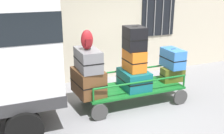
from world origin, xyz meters
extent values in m
plane|color=gray|center=(0.00, 0.00, 0.00)|extent=(40.00, 40.00, 0.00)
cube|color=black|center=(-1.80, 2.28, 2.00)|extent=(1.20, 0.04, 1.50)
cylinder|color=gray|center=(-2.25, 2.24, 2.00)|extent=(0.03, 0.03, 1.50)
cylinder|color=gray|center=(-1.95, 2.24, 2.00)|extent=(0.03, 0.03, 1.50)
cylinder|color=gray|center=(-1.65, 2.24, 2.00)|extent=(0.03, 0.03, 1.50)
cylinder|color=gray|center=(-1.35, 2.24, 2.00)|extent=(0.03, 0.03, 1.50)
cube|color=black|center=(2.20, 2.28, 2.00)|extent=(1.20, 0.04, 1.50)
cylinder|color=gray|center=(1.75, 2.24, 2.00)|extent=(0.03, 0.03, 1.50)
cylinder|color=gray|center=(2.05, 2.24, 2.00)|extent=(0.03, 0.03, 1.50)
cylinder|color=gray|center=(2.35, 2.24, 2.00)|extent=(0.03, 0.03, 1.50)
cylinder|color=gray|center=(2.65, 2.24, 2.00)|extent=(0.03, 0.03, 1.50)
cylinder|color=black|center=(-2.37, -0.64, 0.35)|extent=(0.70, 0.22, 0.70)
cube|color=#146023|center=(0.32, 0.26, 0.41)|extent=(2.47, 0.99, 0.05)
cylinder|color=#383838|center=(1.39, -0.26, 0.19)|extent=(0.39, 0.06, 0.39)
cylinder|color=#383838|center=(1.39, 0.77, 0.19)|extent=(0.39, 0.06, 0.39)
cylinder|color=#383838|center=(-0.76, -0.26, 0.19)|extent=(0.39, 0.06, 0.39)
cylinder|color=#383838|center=(-0.76, 0.77, 0.19)|extent=(0.39, 0.06, 0.39)
cylinder|color=#146023|center=(1.51, -0.20, 0.59)|extent=(0.04, 0.04, 0.30)
cylinder|color=#146023|center=(1.51, 0.71, 0.59)|extent=(0.04, 0.04, 0.30)
cylinder|color=#146023|center=(-0.88, -0.20, 0.59)|extent=(0.04, 0.04, 0.30)
cylinder|color=#146023|center=(-0.88, 0.71, 0.59)|extent=(0.04, 0.04, 0.30)
cylinder|color=#146023|center=(0.32, -0.20, 0.74)|extent=(2.39, 0.04, 0.04)
cylinder|color=#146023|center=(0.32, 0.71, 0.74)|extent=(2.39, 0.04, 0.04)
cube|color=brown|center=(-0.84, 0.29, 0.74)|extent=(0.66, 0.90, 0.60)
cube|color=black|center=(-0.84, 0.29, 0.74)|extent=(0.67, 0.91, 0.02)
cube|color=black|center=(-0.84, 0.29, 1.03)|extent=(0.16, 0.05, 0.02)
cube|color=slate|center=(-0.84, 0.26, 1.28)|extent=(0.45, 0.85, 0.48)
cube|color=black|center=(-0.84, 0.26, 1.28)|extent=(0.46, 0.86, 0.02)
cube|color=black|center=(-0.84, 0.26, 1.52)|extent=(0.16, 0.03, 0.02)
cube|color=#0F5960|center=(0.32, 0.23, 0.66)|extent=(0.60, 0.83, 0.45)
cube|color=black|center=(0.32, 0.23, 0.66)|extent=(0.61, 0.84, 0.02)
cube|color=black|center=(0.32, 0.23, 0.88)|extent=(0.16, 0.03, 0.02)
cube|color=orange|center=(0.32, 0.23, 1.15)|extent=(0.39, 0.60, 0.51)
cube|color=black|center=(0.32, 0.23, 1.15)|extent=(0.40, 0.61, 0.02)
cube|color=black|center=(0.32, 0.23, 1.40)|extent=(0.14, 0.03, 0.02)
cube|color=black|center=(0.32, 0.24, 1.69)|extent=(0.48, 0.58, 0.55)
cube|color=black|center=(0.32, 0.24, 1.69)|extent=(0.49, 0.59, 0.02)
cube|color=black|center=(0.32, 0.24, 1.96)|extent=(0.16, 0.04, 0.02)
cube|color=#4C5119|center=(1.47, 0.25, 0.62)|extent=(0.61, 0.34, 0.37)
cube|color=black|center=(1.47, 0.25, 0.62)|extent=(0.63, 0.35, 0.02)
cube|color=black|center=(1.47, 0.25, 0.81)|extent=(0.16, 0.04, 0.02)
cube|color=#3372C6|center=(1.47, 0.29, 1.06)|extent=(0.38, 0.68, 0.49)
cube|color=black|center=(1.47, 0.29, 1.06)|extent=(0.39, 0.69, 0.02)
cube|color=black|center=(1.47, 0.29, 1.30)|extent=(0.13, 0.03, 0.02)
ellipsoid|color=maroon|center=(-0.86, 0.21, 1.75)|extent=(0.27, 0.19, 0.44)
cube|color=maroon|center=(-0.86, 0.12, 1.71)|extent=(0.14, 0.06, 0.15)
camera|label=1|loc=(-2.48, -5.23, 2.96)|focal=42.28mm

